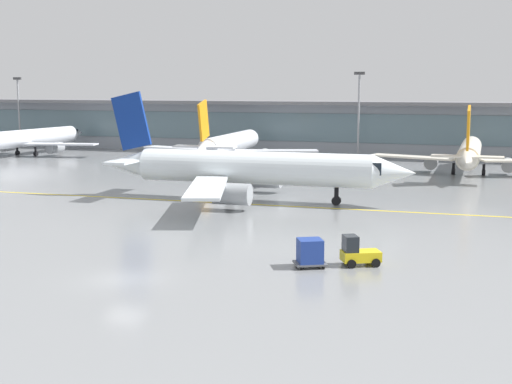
% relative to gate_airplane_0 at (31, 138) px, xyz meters
% --- Properties ---
extents(ground_plane, '(400.00, 400.00, 0.00)m').
position_rel_gate_airplane_0_xyz_m(ground_plane, '(56.52, -66.51, -3.02)').
color(ground_plane, gray).
extents(taxiway_centreline_stripe, '(109.93, 4.80, 0.01)m').
position_rel_gate_airplane_0_xyz_m(taxiway_centreline_stripe, '(54.59, -37.33, -3.02)').
color(taxiway_centreline_stripe, yellow).
rests_on(taxiway_centreline_stripe, ground_plane).
extents(terminal_concourse, '(203.42, 11.00, 9.60)m').
position_rel_gate_airplane_0_xyz_m(terminal_concourse, '(56.52, 19.52, 1.90)').
color(terminal_concourse, '#8C939E').
rests_on(terminal_concourse, ground_plane).
extents(gate_airplane_0, '(28.24, 30.44, 10.08)m').
position_rel_gate_airplane_0_xyz_m(gate_airplane_0, '(0.00, 0.00, 0.00)').
color(gate_airplane_0, silver).
rests_on(gate_airplane_0, ground_plane).
extents(gate_airplane_1, '(29.00, 31.23, 10.34)m').
position_rel_gate_airplane_0_xyz_m(gate_airplane_1, '(38.97, -1.76, 0.08)').
color(gate_airplane_1, silver).
rests_on(gate_airplane_1, ground_plane).
extents(gate_airplane_2, '(27.79, 29.77, 9.89)m').
position_rel_gate_airplane_0_xyz_m(gate_airplane_2, '(75.58, -3.25, -0.06)').
color(gate_airplane_2, silver).
rests_on(gate_airplane_2, ground_plane).
extents(taxiing_regional_jet, '(35.09, 32.64, 11.63)m').
position_rel_gate_airplane_0_xyz_m(taxiing_regional_jet, '(54.14, -35.35, 0.47)').
color(taxiing_regional_jet, white).
rests_on(taxiing_regional_jet, ground_plane).
extents(baggage_tug, '(2.95, 2.49, 2.10)m').
position_rel_gate_airplane_0_xyz_m(baggage_tug, '(69.88, -58.34, -2.13)').
color(baggage_tug, yellow).
rests_on(baggage_tug, ground_plane).
extents(cargo_dolly_lead, '(2.60, 2.38, 1.94)m').
position_rel_gate_airplane_0_xyz_m(cargo_dolly_lead, '(66.92, -59.87, -1.97)').
color(cargo_dolly_lead, '#595B60').
rests_on(cargo_dolly_lead, ground_plane).
extents(apron_light_mast_0, '(1.80, 0.36, 14.07)m').
position_rel_gate_airplane_0_xyz_m(apron_light_mast_0, '(-12.15, 12.70, 4.70)').
color(apron_light_mast_0, gray).
rests_on(apron_light_mast_0, ground_plane).
extents(apron_light_mast_1, '(1.80, 0.36, 14.64)m').
position_rel_gate_airplane_0_xyz_m(apron_light_mast_1, '(57.06, 11.80, 4.99)').
color(apron_light_mast_1, gray).
rests_on(apron_light_mast_1, ground_plane).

